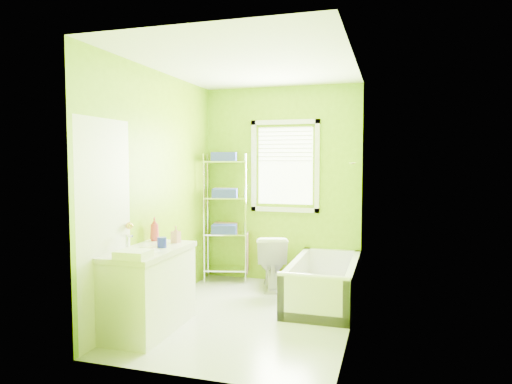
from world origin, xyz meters
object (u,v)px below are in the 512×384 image
(bathtub, at_px, (324,289))
(wire_shelf_unit, at_px, (227,202))
(toilet, at_px, (272,261))
(vanity, at_px, (149,287))

(bathtub, bearing_deg, wire_shelf_unit, 156.23)
(toilet, bearing_deg, wire_shelf_unit, -33.92)
(wire_shelf_unit, bearing_deg, bathtub, -23.77)
(toilet, distance_m, vanity, 1.89)
(vanity, bearing_deg, bathtub, 41.73)
(vanity, xyz_separation_m, wire_shelf_unit, (0.08, 1.94, 0.64))
(vanity, height_order, wire_shelf_unit, wire_shelf_unit)
(toilet, distance_m, wire_shelf_unit, 1.02)
(bathtub, height_order, wire_shelf_unit, wire_shelf_unit)
(wire_shelf_unit, bearing_deg, vanity, -92.28)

